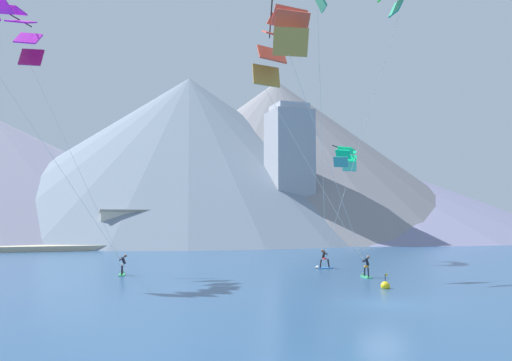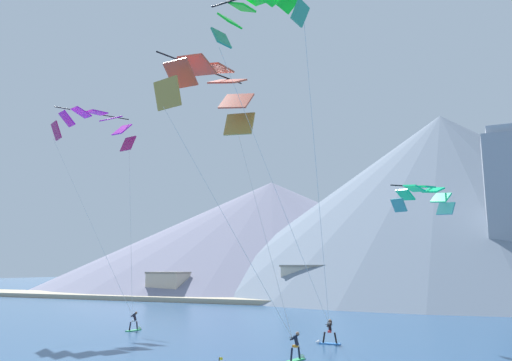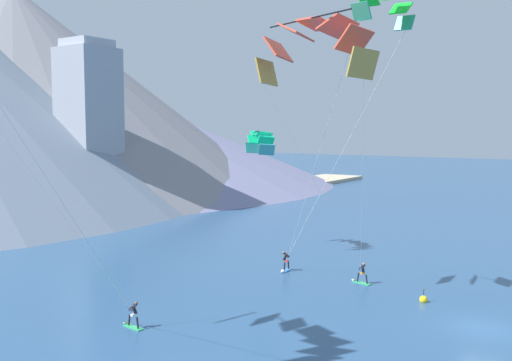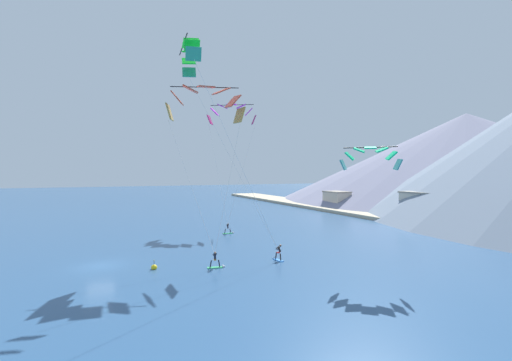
{
  "view_description": "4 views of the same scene",
  "coord_description": "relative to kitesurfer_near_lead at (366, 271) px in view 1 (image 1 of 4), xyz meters",
  "views": [
    {
      "loc": [
        -14.36,
        -22.01,
        4.32
      ],
      "look_at": [
        -1.44,
        15.21,
        7.27
      ],
      "focal_mm": 35.0,
      "sensor_mm": 36.0,
      "label": 1
    },
    {
      "loc": [
        15.03,
        -17.54,
        5.14
      ],
      "look_at": [
        1.69,
        12.49,
        10.88
      ],
      "focal_mm": 35.0,
      "sensor_mm": 36.0,
      "label": 2
    },
    {
      "loc": [
        -34.52,
        -7.24,
        11.78
      ],
      "look_at": [
        1.45,
        17.17,
        7.81
      ],
      "focal_mm": 40.0,
      "sensor_mm": 36.0,
      "label": 3
    },
    {
      "loc": [
        36.29,
        0.11,
        9.11
      ],
      "look_at": [
        -1.44,
        17.27,
        8.11
      ],
      "focal_mm": 24.0,
      "sensor_mm": 36.0,
      "label": 4
    }
  ],
  "objects": [
    {
      "name": "race_marker_buoy",
      "position": [
        -2.03,
        -5.56,
        -0.3
      ],
      "size": [
        0.56,
        0.56,
        1.02
      ],
      "color": "yellow",
      "rests_on": "ground"
    },
    {
      "name": "mountain_peak_central_summit",
      "position": [
        3.9,
        85.22,
        18.57
      ],
      "size": [
        107.14,
        107.14,
        38.05
      ],
      "color": "gray",
      "rests_on": "ground"
    },
    {
      "name": "parafoil_kite_mid_center",
      "position": [
        -25.66,
        11.03,
        19.28
      ],
      "size": [
        11.5,
        8.5,
        19.93
      ],
      "color": "#B2185F"
    },
    {
      "name": "parafoil_kite_near_lead",
      "position": [
        -6.31,
        0.73,
        16.81
      ],
      "size": [
        8.12,
        8.75,
        17.64
      ],
      "color": "#B38C39"
    },
    {
      "name": "parafoil_kite_distant_high_outer",
      "position": [
        6.0,
        13.2,
        10.27
      ],
      "size": [
        4.61,
        5.13,
        2.3
      ],
      "color": "teal"
    },
    {
      "name": "kitesurfer_mid_center",
      "position": [
        -16.7,
        7.27,
        -0.01
      ],
      "size": [
        0.64,
        1.78,
        1.63
      ],
      "color": "#33B266",
      "rests_on": "ground"
    },
    {
      "name": "kitesurfer_near_lead",
      "position": [
        0.0,
        0.0,
        0.0
      ],
      "size": [
        0.77,
        1.79,
        1.66
      ],
      "color": "#33B266",
      "rests_on": "ground"
    },
    {
      "name": "shore_building_quay_west",
      "position": [
        32.77,
        44.39,
        1.8
      ],
      "size": [
        5.22,
        7.09,
        4.48
      ],
      "color": "beige",
      "rests_on": "ground"
    },
    {
      "name": "ground_plane",
      "position": [
        -5.3,
        -10.15,
        -0.45
      ],
      "size": [
        400.0,
        400.0,
        0.0
      ],
      "primitive_type": "plane",
      "color": "navy"
    },
    {
      "name": "kitesurfer_near_trail",
      "position": [
        -0.21,
        6.59,
        0.04
      ],
      "size": [
        1.77,
        0.7,
        1.7
      ],
      "color": "#337FDB",
      "rests_on": "ground"
    },
    {
      "name": "shoreline_strip",
      "position": [
        -5.3,
        41.77,
        -0.1
      ],
      "size": [
        180.0,
        10.0,
        0.7
      ],
      "primitive_type": "cube",
      "color": "#BCAD8E",
      "rests_on": "ground"
    },
    {
      "name": "mountain_peak_far_spur",
      "position": [
        26.06,
        83.48,
        18.98
      ],
      "size": [
        100.95,
        100.95,
        38.87
      ],
      "color": "gray",
      "rests_on": "ground"
    },
    {
      "name": "mountain_peak_west_ridge",
      "position": [
        42.02,
        82.52,
        10.59
      ],
      "size": [
        106.71,
        106.71,
        22.09
      ],
      "color": "slate",
      "rests_on": "ground"
    },
    {
      "name": "shore_building_promenade_mid",
      "position": [
        1.03,
        43.78,
        2.48
      ],
      "size": [
        5.44,
        6.09,
        5.84
      ],
      "color": "beige",
      "rests_on": "ground"
    },
    {
      "name": "shore_building_quay_east",
      "position": [
        -13.02,
        45.36,
        2.31
      ],
      "size": [
        8.8,
        7.04,
        5.51
      ],
      "color": "beige",
      "rests_on": "ground"
    },
    {
      "name": "highrise_tower",
      "position": [
        14.48,
        48.29,
        11.49
      ],
      "size": [
        7.0,
        7.0,
        24.3
      ],
      "color": "#999EA8",
      "rests_on": "ground"
    }
  ]
}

